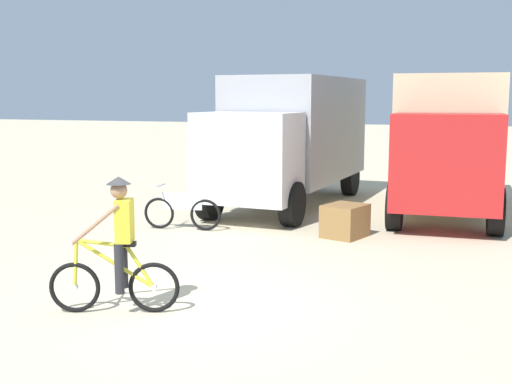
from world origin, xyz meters
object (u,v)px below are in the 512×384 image
at_px(box_truck_grey_hauler, 291,134).
at_px(cyclist_orange_shirt, 118,250).
at_px(box_truck_tan_camper, 448,136).
at_px(bicycle_spare, 182,211).
at_px(supply_crate, 345,221).

relative_size(box_truck_grey_hauler, cyclist_orange_shirt, 3.78).
xyz_separation_m(box_truck_tan_camper, cyclist_orange_shirt, (-3.63, -9.43, -1.03)).
relative_size(bicycle_spare, supply_crate, 2.02).
height_order(box_truck_grey_hauler, supply_crate, box_truck_grey_hauler).
bearing_deg(cyclist_orange_shirt, box_truck_tan_camper, 68.95).
xyz_separation_m(box_truck_tan_camper, supply_crate, (-1.76, -3.85, -1.54)).
distance_m(box_truck_grey_hauler, supply_crate, 4.37).
distance_m(box_truck_tan_camper, bicycle_spare, 6.93).
distance_m(box_truck_grey_hauler, box_truck_tan_camper, 3.96).
bearing_deg(box_truck_grey_hauler, bicycle_spare, -108.20).
distance_m(bicycle_spare, supply_crate, 3.50).
height_order(cyclist_orange_shirt, supply_crate, cyclist_orange_shirt).
relative_size(cyclist_orange_shirt, bicycle_spare, 1.06).
bearing_deg(supply_crate, box_truck_grey_hauler, 122.20).
xyz_separation_m(cyclist_orange_shirt, supply_crate, (1.87, 5.58, -0.51)).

